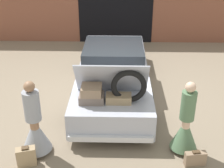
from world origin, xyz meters
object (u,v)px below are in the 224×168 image
at_px(suitcase_beside_right_person, 195,159).
at_px(suitcase_beside_left_person, 26,157).
at_px(person_right, 185,127).
at_px(car, 113,72).
at_px(person_left, 35,128).

bearing_deg(suitcase_beside_right_person, suitcase_beside_left_person, -178.47).
distance_m(suitcase_beside_left_person, suitcase_beside_right_person, 3.22).
relative_size(person_right, suitcase_beside_right_person, 3.69).
relative_size(car, suitcase_beside_left_person, 12.02).
bearing_deg(car, suitcase_beside_left_person, -117.78).
distance_m(person_left, suitcase_beside_right_person, 3.16).
bearing_deg(person_left, suitcase_beside_left_person, -11.84).
relative_size(person_left, suitcase_beside_right_person, 3.79).
bearing_deg(person_right, car, 17.41).
bearing_deg(person_left, car, 153.01).
xyz_separation_m(person_right, suitcase_beside_left_person, (-3.07, -0.54, -0.36)).
xyz_separation_m(person_left, person_right, (2.97, 0.13, -0.01)).
relative_size(person_left, suitcase_beside_left_person, 3.78).
bearing_deg(person_right, suitcase_beside_right_person, -175.27).
xyz_separation_m(car, suitcase_beside_left_person, (-1.59, -3.02, -0.38)).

